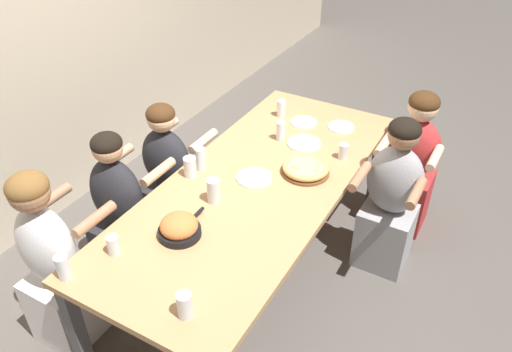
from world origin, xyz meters
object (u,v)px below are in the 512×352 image
(empty_plate_d, at_px, (304,143))
(skillet_bowl, at_px, (179,228))
(drinking_glass_i, at_px, (343,152))
(drinking_glass_b, at_px, (63,268))
(diner_near_midright, at_px, (390,202))
(drinking_glass_f, at_px, (281,108))
(diner_far_center, at_px, (169,180))
(diner_far_midleft, at_px, (122,218))
(drinking_glass_g, at_px, (114,246))
(diner_near_right, at_px, (410,167))
(empty_plate_a, at_px, (304,122))
(diner_far_left, at_px, (54,267))
(empty_plate_c, at_px, (254,178))
(drinking_glass_e, at_px, (185,306))
(drinking_glass_d, at_px, (190,168))
(drinking_glass_h, at_px, (201,159))
(drinking_glass_c, at_px, (281,132))
(empty_plate_b, at_px, (341,127))
(drinking_glass_a, at_px, (214,192))
(pizza_board_main, at_px, (306,169))

(empty_plate_d, bearing_deg, skillet_bowl, 171.03)
(skillet_bowl, relative_size, drinking_glass_i, 3.22)
(drinking_glass_b, height_order, diner_near_midright, diner_near_midright)
(drinking_glass_f, relative_size, diner_far_center, 0.12)
(diner_near_midright, height_order, diner_far_midleft, diner_near_midright)
(drinking_glass_g, xyz_separation_m, diner_near_right, (1.89, -1.05, -0.28))
(skillet_bowl, distance_m, empty_plate_a, 1.44)
(skillet_bowl, relative_size, drinking_glass_b, 2.52)
(skillet_bowl, height_order, diner_far_left, diner_far_left)
(empty_plate_c, xyz_separation_m, diner_far_midleft, (-0.49, 0.69, -0.25))
(diner_far_center, bearing_deg, diner_far_left, -90.00)
(diner_far_left, xyz_separation_m, diner_far_midleft, (0.54, 0.00, -0.04))
(empty_plate_c, distance_m, diner_near_midright, 0.92)
(diner_far_left, bearing_deg, drinking_glass_e, -2.34)
(drinking_glass_d, height_order, drinking_glass_f, drinking_glass_d)
(drinking_glass_e, bearing_deg, drinking_glass_g, 75.24)
(drinking_glass_h, bearing_deg, diner_near_midright, -63.10)
(diner_far_midleft, bearing_deg, drinking_glass_g, -47.84)
(drinking_glass_i, bearing_deg, drinking_glass_d, 130.98)
(drinking_glass_b, bearing_deg, empty_plate_a, -10.35)
(drinking_glass_c, height_order, drinking_glass_d, drinking_glass_c)
(diner_near_midright, bearing_deg, drinking_glass_g, 53.26)
(drinking_glass_i, xyz_separation_m, diner_near_midright, (-0.00, -0.36, -0.27))
(drinking_glass_c, relative_size, drinking_glass_f, 1.08)
(empty_plate_a, distance_m, diner_far_left, 1.94)
(diner_far_center, bearing_deg, drinking_glass_f, 60.30)
(empty_plate_a, distance_m, diner_far_midleft, 1.46)
(drinking_glass_h, xyz_separation_m, diner_far_left, (-0.95, 0.34, -0.28))
(empty_plate_b, xyz_separation_m, diner_far_center, (-0.86, 0.92, -0.26))
(drinking_glass_f, relative_size, drinking_glass_h, 0.85)
(empty_plate_a, bearing_deg, empty_plate_c, -177.68)
(empty_plate_c, relative_size, drinking_glass_i, 2.14)
(empty_plate_b, bearing_deg, diner_far_center, 133.10)
(empty_plate_d, relative_size, drinking_glass_h, 1.53)
(empty_plate_b, xyz_separation_m, diner_far_midleft, (-1.35, 0.92, -0.25))
(empty_plate_b, distance_m, drinking_glass_c, 0.48)
(drinking_glass_b, bearing_deg, empty_plate_c, -18.48)
(empty_plate_b, height_order, diner_far_left, diner_far_left)
(drinking_glass_b, distance_m, diner_near_midright, 2.02)
(empty_plate_d, relative_size, drinking_glass_b, 1.72)
(skillet_bowl, height_order, empty_plate_d, skillet_bowl)
(diner_far_left, bearing_deg, drinking_glass_b, -24.33)
(diner_near_midright, bearing_deg, drinking_glass_e, 72.23)
(empty_plate_d, height_order, diner_far_center, diner_far_center)
(empty_plate_c, bearing_deg, empty_plate_d, -10.38)
(drinking_glass_d, xyz_separation_m, diner_far_center, (0.16, 0.33, -0.31))
(drinking_glass_a, distance_m, diner_far_left, 0.97)
(pizza_board_main, distance_m, diner_near_midright, 0.63)
(pizza_board_main, distance_m, skillet_bowl, 0.92)
(pizza_board_main, distance_m, drinking_glass_c, 0.43)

